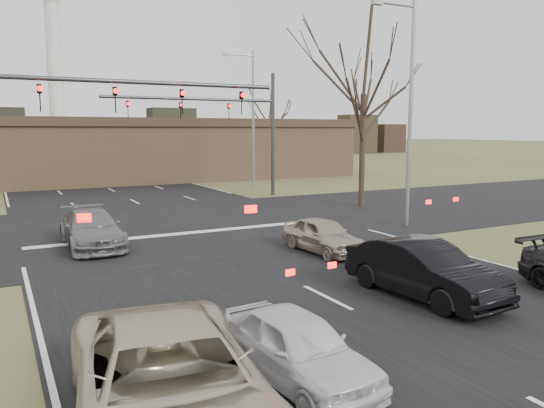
{
  "coord_description": "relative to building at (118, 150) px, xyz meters",
  "views": [
    {
      "loc": [
        -7.5,
        -8.14,
        4.37
      ],
      "look_at": [
        0.34,
        6.72,
        2.0
      ],
      "focal_mm": 35.0,
      "sensor_mm": 36.0,
      "label": 1
    }
  ],
  "objects": [
    {
      "name": "mast_arm_far",
      "position": [
        4.18,
        -15.0,
        2.35
      ],
      "size": [
        11.12,
        0.24,
        8.0
      ],
      "color": "#383A3D",
      "rests_on": "ground"
    },
    {
      "name": "ground",
      "position": [
        -2.0,
        -38.0,
        -2.67
      ],
      "size": [
        360.0,
        360.0,
        0.0
      ],
      "primitive_type": "plane",
      "color": "#4E552D",
      "rests_on": "ground"
    },
    {
      "name": "road_cross",
      "position": [
        -2.0,
        -23.0,
        -2.65
      ],
      "size": [
        200.0,
        14.0,
        0.02
      ],
      "primitive_type": "cube",
      "color": "black",
      "rests_on": "ground"
    },
    {
      "name": "car_silver_suv",
      "position": [
        -7.49,
        -39.25,
        -1.87
      ],
      "size": [
        3.43,
        6.07,
        1.6
      ],
      "primitive_type": "imported",
      "rotation": [
        0.0,
        0.0,
        -0.14
      ],
      "color": "#C0B59B",
      "rests_on": "ground"
    },
    {
      "name": "streetlight_right_far",
      "position": [
        7.32,
        -11.0,
        2.92
      ],
      "size": [
        2.34,
        0.25,
        10.0
      ],
      "color": "gray",
      "rests_on": "ground"
    },
    {
      "name": "mast_arm_near",
      "position": [
        -7.23,
        -25.0,
        2.41
      ],
      "size": [
        12.12,
        0.24,
        8.0
      ],
      "color": "#383A3D",
      "rests_on": "ground"
    },
    {
      "name": "tree_right_near",
      "position": [
        9.0,
        -22.0,
        6.23
      ],
      "size": [
        6.9,
        6.9,
        11.5
      ],
      "color": "black",
      "rests_on": "ground"
    },
    {
      "name": "car_grey_ahead",
      "position": [
        -6.39,
        -25.8,
        -1.97
      ],
      "size": [
        1.97,
        4.78,
        1.38
      ],
      "primitive_type": "imported",
      "rotation": [
        0.0,
        0.0,
        -0.01
      ],
      "color": "slate",
      "rests_on": "ground"
    },
    {
      "name": "building",
      "position": [
        0.0,
        0.0,
        0.0
      ],
      "size": [
        42.4,
        10.4,
        5.3
      ],
      "color": "#91714E",
      "rests_on": "ground"
    },
    {
      "name": "car_black_hatch",
      "position": [
        0.25,
        -36.12,
        -1.92
      ],
      "size": [
        1.84,
        4.61,
        1.49
      ],
      "primitive_type": "imported",
      "rotation": [
        0.0,
        0.0,
        0.06
      ],
      "color": "black",
      "rests_on": "ground"
    },
    {
      "name": "car_silver_ahead",
      "position": [
        0.78,
        -30.56,
        -2.04
      ],
      "size": [
        1.66,
        3.74,
        1.25
      ],
      "primitive_type": "imported",
      "rotation": [
        0.0,
        0.0,
        0.05
      ],
      "color": "#AC9E8B",
      "rests_on": "ground"
    },
    {
      "name": "road_main",
      "position": [
        -2.0,
        22.0,
        -2.66
      ],
      "size": [
        14.0,
        300.0,
        0.02
      ],
      "primitive_type": "cube",
      "color": "black",
      "rests_on": "ground"
    },
    {
      "name": "streetlight_right_near",
      "position": [
        6.82,
        -28.0,
        2.92
      ],
      "size": [
        2.34,
        0.25,
        10.0
      ],
      "color": "gray",
      "rests_on": "ground"
    },
    {
      "name": "car_white_sedan",
      "position": [
        -5.0,
        -38.56,
        -2.05
      ],
      "size": [
        1.75,
        3.73,
        1.23
      ],
      "primitive_type": "imported",
      "rotation": [
        0.0,
        0.0,
        0.08
      ],
      "color": "silver",
      "rests_on": "ground"
    },
    {
      "name": "tree_right_far",
      "position": [
        13.0,
        -3.0,
        4.29
      ],
      "size": [
        5.4,
        5.4,
        9.0
      ],
      "color": "black",
      "rests_on": "ground"
    }
  ]
}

